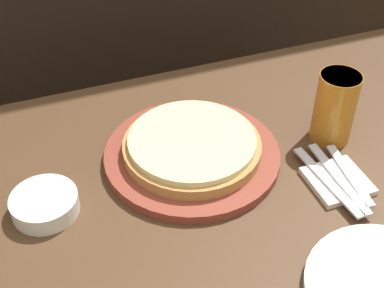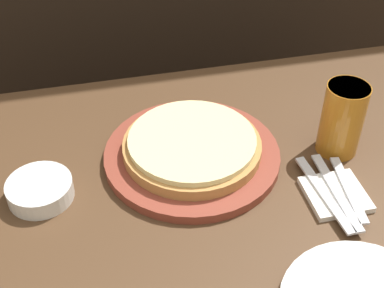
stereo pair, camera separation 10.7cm
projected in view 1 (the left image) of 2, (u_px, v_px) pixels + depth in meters
pizza_on_board at (192, 150)px, 1.08m from camera, size 0.36×0.36×0.06m
beer_glass at (335, 105)px, 1.09m from camera, size 0.09×0.09×0.15m
side_bowl at (45, 204)px, 0.97m from camera, size 0.12×0.12×0.04m
napkin_stack at (338, 181)px, 1.03m from camera, size 0.11×0.11×0.01m
fork at (327, 181)px, 1.02m from camera, size 0.03×0.21×0.00m
dinner_knife at (338, 178)px, 1.03m from camera, size 0.02×0.21×0.00m
spoon at (349, 175)px, 1.04m from camera, size 0.04×0.18×0.00m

